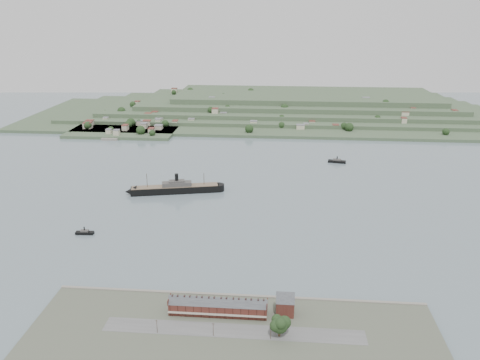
# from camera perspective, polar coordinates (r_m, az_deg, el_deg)

# --- Properties ---
(ground) EXTENTS (1400.00, 1400.00, 0.00)m
(ground) POSITION_cam_1_polar(r_m,az_deg,el_deg) (421.40, 1.59, -2.86)
(ground) COLOR slate
(ground) RESTS_ON ground
(near_shore) EXTENTS (220.00, 80.00, 2.60)m
(near_shore) POSITION_cam_1_polar(r_m,az_deg,el_deg) (259.02, -0.94, -18.72)
(near_shore) COLOR #4C5142
(near_shore) RESTS_ON ground
(terrace_row) EXTENTS (55.60, 9.80, 11.07)m
(terrace_row) POSITION_cam_1_polar(r_m,az_deg,el_deg) (271.42, -2.71, -15.17)
(terrace_row) COLOR #4D221B
(terrace_row) RESTS_ON ground
(gabled_building) EXTENTS (10.40, 10.18, 14.09)m
(gabled_building) POSITION_cam_1_polar(r_m,az_deg,el_deg) (272.24, 5.52, -14.78)
(gabled_building) COLOR #4D221B
(gabled_building) RESTS_ON ground
(far_peninsula) EXTENTS (760.00, 309.00, 30.00)m
(far_peninsula) POSITION_cam_1_polar(r_m,az_deg,el_deg) (795.80, 5.30, 8.82)
(far_peninsula) COLOR #3B5136
(far_peninsula) RESTS_ON ground
(steamship) EXTENTS (93.03, 30.06, 22.56)m
(steamship) POSITION_cam_1_polar(r_m,az_deg,el_deg) (448.62, -8.19, -1.05)
(steamship) COLOR black
(steamship) RESTS_ON ground
(tugboat) EXTENTS (14.11, 4.45, 6.27)m
(tugboat) POSITION_cam_1_polar(r_m,az_deg,el_deg) (383.34, -18.40, -6.09)
(tugboat) COLOR black
(tugboat) RESTS_ON ground
(ferry_west) EXTENTS (16.10, 9.28, 5.83)m
(ferry_west) POSITION_cam_1_polar(r_m,az_deg,el_deg) (697.16, -19.97, 5.26)
(ferry_west) COLOR black
(ferry_west) RESTS_ON ground
(ferry_east) EXTENTS (20.59, 8.85, 7.48)m
(ferry_east) POSITION_cam_1_polar(r_m,az_deg,el_deg) (545.48, 11.73, 2.27)
(ferry_east) COLOR black
(ferry_east) RESTS_ON ground
(fig_tree) EXTENTS (11.18, 9.68, 12.48)m
(fig_tree) POSITION_cam_1_polar(r_m,az_deg,el_deg) (254.61, 4.92, -17.13)
(fig_tree) COLOR #3D2E1C
(fig_tree) RESTS_ON ground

